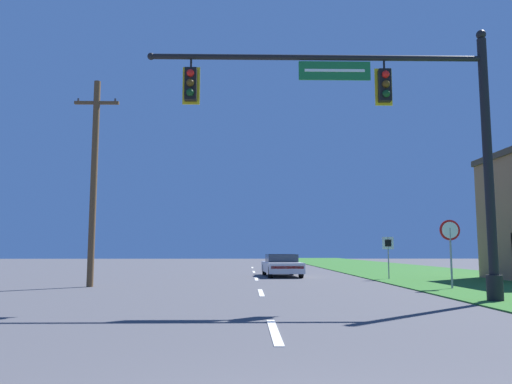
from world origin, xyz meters
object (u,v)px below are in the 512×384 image
(route_sign_post, at_px, (388,248))
(car_ahead, at_px, (282,265))
(stop_sign, at_px, (450,238))
(signal_mast, at_px, (402,132))
(utility_pole_near, at_px, (94,178))

(route_sign_post, bearing_deg, car_ahead, 147.41)
(stop_sign, bearing_deg, route_sign_post, 95.67)
(signal_mast, xyz_separation_m, car_ahead, (-2.52, 13.71, -4.19))
(signal_mast, xyz_separation_m, route_sign_post, (2.48, 10.52, -3.27))
(signal_mast, bearing_deg, route_sign_post, 76.72)
(signal_mast, bearing_deg, car_ahead, 100.42)
(car_ahead, distance_m, utility_pole_near, 11.76)
(car_ahead, height_order, route_sign_post, route_sign_post)
(route_sign_post, xyz_separation_m, utility_pole_near, (-13.06, -4.53, 2.77))
(route_sign_post, distance_m, utility_pole_near, 14.10)
(signal_mast, distance_m, car_ahead, 14.56)
(signal_mast, relative_size, utility_pole_near, 1.20)
(stop_sign, distance_m, utility_pole_near, 13.96)
(car_ahead, height_order, utility_pole_near, utility_pole_near)
(car_ahead, xyz_separation_m, utility_pole_near, (-8.05, -7.73, 3.69))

